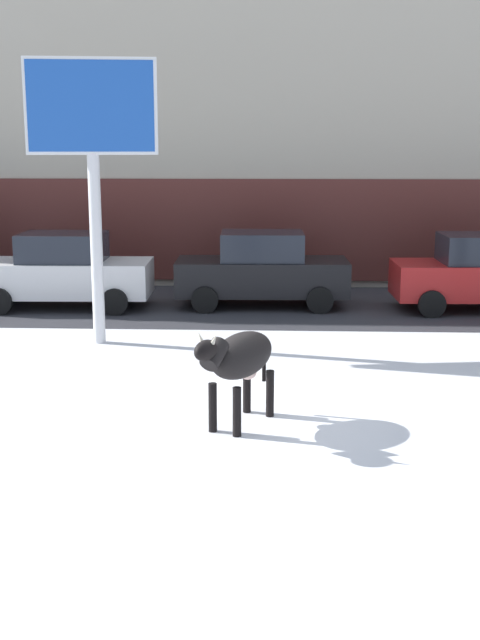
{
  "coord_description": "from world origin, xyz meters",
  "views": [
    {
      "loc": [
        0.73,
        -11.69,
        3.95
      ],
      "look_at": [
        0.12,
        1.65,
        1.1
      ],
      "focal_mm": 46.46,
      "sensor_mm": 36.0,
      "label": 1
    }
  ],
  "objects_px": {
    "car_black_sedan": "(262,270)",
    "pedestrian_near_billboard": "(380,254)",
    "billboard": "(92,124)",
    "car_white_sedan": "(64,271)",
    "cow_black": "(240,358)"
  },
  "relations": [
    {
      "from": "car_black_sedan",
      "to": "pedestrian_near_billboard",
      "type": "relative_size",
      "value": 2.46
    },
    {
      "from": "cow_black",
      "to": "car_white_sedan",
      "type": "bearing_deg",
      "value": 118.96
    },
    {
      "from": "cow_black",
      "to": "pedestrian_near_billboard",
      "type": "relative_size",
      "value": 1.08
    },
    {
      "from": "billboard",
      "to": "car_white_sedan",
      "type": "height_order",
      "value": "billboard"
    },
    {
      "from": "billboard",
      "to": "car_white_sedan",
      "type": "relative_size",
      "value": 1.31
    },
    {
      "from": "car_white_sedan",
      "to": "cow_black",
      "type": "bearing_deg",
      "value": -61.04
    },
    {
      "from": "car_black_sedan",
      "to": "pedestrian_near_billboard",
      "type": "xyz_separation_m",
      "value": [
        3.27,
        3.28,
        -0.03
      ]
    },
    {
      "from": "pedestrian_near_billboard",
      "to": "billboard",
      "type": "bearing_deg",
      "value": -131.68
    },
    {
      "from": "car_black_sedan",
      "to": "pedestrian_near_billboard",
      "type": "bearing_deg",
      "value": 45.06
    },
    {
      "from": "cow_black",
      "to": "car_black_sedan",
      "type": "xyz_separation_m",
      "value": [
        0.14,
        8.89,
        -0.09
      ]
    },
    {
      "from": "cow_black",
      "to": "pedestrian_near_billboard",
      "type": "xyz_separation_m",
      "value": [
        3.41,
        12.17,
        -0.11
      ]
    },
    {
      "from": "cow_black",
      "to": "billboard",
      "type": "xyz_separation_m",
      "value": [
        -3.07,
        4.89,
        3.32
      ]
    },
    {
      "from": "billboard",
      "to": "pedestrian_near_billboard",
      "type": "relative_size",
      "value": 3.21
    },
    {
      "from": "car_white_sedan",
      "to": "pedestrian_near_billboard",
      "type": "bearing_deg",
      "value": 24.63
    },
    {
      "from": "billboard",
      "to": "car_white_sedan",
      "type": "xyz_separation_m",
      "value": [
        -1.61,
        3.57,
        -3.41
      ]
    }
  ]
}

